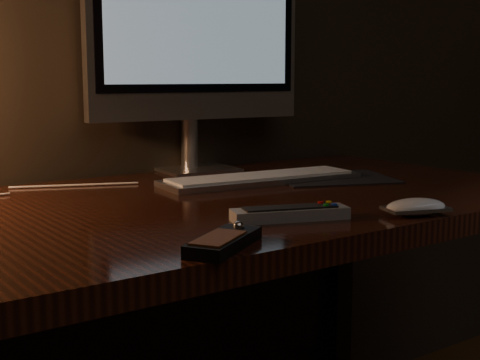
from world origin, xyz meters
TOP-DOWN VIEW (x-y plane):
  - desk at (0.00, 1.93)m, footprint 1.60×0.75m
  - monitor at (0.27, 2.18)m, footprint 0.55×0.17m
  - keyboard at (0.29, 1.95)m, footprint 0.47×0.17m
  - mousepad at (0.45, 1.90)m, footprint 0.31×0.29m
  - mouse at (0.29, 1.52)m, footprint 0.12×0.09m
  - media_remote at (-0.10, 1.53)m, footprint 0.15×0.12m
  - tv_remote at (0.09, 1.62)m, footprint 0.20×0.11m
  - cable at (-0.21, 2.12)m, footprint 0.54×0.14m

SIDE VIEW (x-z plane):
  - desk at x=0.00m, z-range 0.25..1.00m
  - mousepad at x=0.45m, z-range 0.75..0.75m
  - cable at x=-0.21m, z-range 0.75..0.75m
  - keyboard at x=0.29m, z-range 0.75..0.77m
  - media_remote at x=-0.10m, z-range 0.75..0.77m
  - mouse at x=0.29m, z-range 0.75..0.77m
  - tv_remote at x=0.09m, z-range 0.75..0.77m
  - monitor at x=0.27m, z-range 0.80..1.38m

